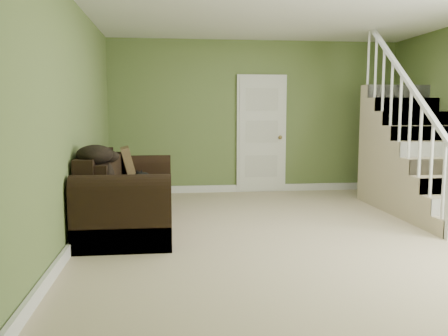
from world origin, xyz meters
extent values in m
cube|color=#C8B790|center=(0.00, 0.00, 0.00)|extent=(5.00, 5.50, 0.01)
cube|color=white|center=(0.00, 0.00, 2.60)|extent=(5.00, 5.50, 0.01)
cube|color=olive|center=(0.00, 2.75, 1.30)|extent=(5.00, 0.04, 2.60)
cube|color=olive|center=(0.00, -2.75, 1.30)|extent=(5.00, 0.04, 2.60)
cube|color=olive|center=(-2.50, 0.00, 1.30)|extent=(0.04, 5.50, 2.60)
cube|color=white|center=(0.00, 2.72, 0.06)|extent=(5.00, 0.04, 0.12)
cube|color=white|center=(-2.47, 0.00, 0.06)|extent=(0.04, 5.50, 0.12)
cube|color=white|center=(0.10, 2.71, 1.01)|extent=(0.86, 0.05, 2.02)
cube|color=white|center=(0.10, 2.69, 1.00)|extent=(0.78, 0.04, 1.96)
sphere|color=olive|center=(0.42, 2.65, 0.95)|extent=(0.07, 0.07, 0.07)
cylinder|color=white|center=(1.55, -0.46, 0.65)|extent=(0.04, 0.04, 0.90)
cylinder|color=white|center=(1.55, -0.19, 0.85)|extent=(0.04, 0.04, 0.90)
cylinder|color=white|center=(1.55, 0.08, 1.05)|extent=(0.04, 0.04, 0.90)
cube|color=#C8B790|center=(2.00, 0.35, 0.40)|extent=(1.00, 0.27, 0.80)
cylinder|color=white|center=(1.55, 0.35, 1.25)|extent=(0.04, 0.04, 0.90)
cube|color=#C8B790|center=(2.00, 0.62, 0.50)|extent=(1.00, 0.27, 1.00)
cylinder|color=white|center=(1.55, 0.62, 1.45)|extent=(0.04, 0.04, 0.90)
cube|color=#C8B790|center=(2.00, 0.89, 0.60)|extent=(1.00, 0.27, 1.20)
cylinder|color=white|center=(1.55, 0.89, 1.65)|extent=(0.04, 0.04, 0.90)
cube|color=#C8B790|center=(2.00, 1.16, 0.70)|extent=(1.00, 0.27, 1.40)
cylinder|color=white|center=(1.55, 1.16, 1.85)|extent=(0.04, 0.04, 0.90)
cube|color=#C8B790|center=(2.00, 1.43, 0.80)|extent=(1.00, 0.27, 1.60)
cylinder|color=white|center=(1.55, 1.43, 2.05)|extent=(0.04, 0.04, 0.90)
cube|color=#C8B790|center=(2.00, 1.70, 0.90)|extent=(1.00, 0.27, 1.80)
cylinder|color=white|center=(1.55, 1.70, 2.25)|extent=(0.04, 0.04, 0.90)
cube|color=white|center=(1.55, 0.62, 1.90)|extent=(0.06, 2.46, 1.84)
cube|color=black|center=(-1.97, 0.37, 0.13)|extent=(0.99, 2.30, 0.26)
cube|color=black|center=(-1.87, 0.37, 0.38)|extent=(0.75, 1.74, 0.23)
cube|color=black|center=(-1.97, -0.65, 0.32)|extent=(0.99, 0.26, 0.65)
cube|color=black|center=(-1.97, 1.39, 0.32)|extent=(0.99, 0.26, 0.65)
cylinder|color=black|center=(-1.97, -0.65, 0.65)|extent=(0.99, 0.26, 0.26)
cylinder|color=black|center=(-1.97, 1.39, 0.65)|extent=(0.99, 0.26, 0.26)
cube|color=black|center=(-2.36, 0.37, 0.58)|extent=(0.21, 1.78, 0.66)
cube|color=black|center=(-2.20, 0.37, 0.66)|extent=(0.15, 1.72, 0.37)
cube|color=black|center=(-2.26, 1.66, 0.28)|extent=(0.57, 0.57, 0.56)
cylinder|color=silver|center=(-2.34, 1.60, 0.66)|extent=(0.06, 0.06, 0.20)
cylinder|color=#2D43B0|center=(-2.34, 1.60, 0.66)|extent=(0.07, 0.07, 0.05)
cylinder|color=white|center=(-2.34, 1.60, 0.78)|extent=(0.03, 0.03, 0.03)
cylinder|color=silver|center=(-2.20, 1.64, 0.66)|extent=(0.06, 0.06, 0.20)
cylinder|color=#2D43B0|center=(-2.20, 1.64, 0.66)|extent=(0.07, 0.07, 0.05)
cylinder|color=white|center=(-2.20, 1.64, 0.78)|extent=(0.03, 0.03, 0.03)
cylinder|color=silver|center=(-2.26, 1.75, 0.66)|extent=(0.06, 0.06, 0.20)
cylinder|color=#2D43B0|center=(-2.26, 1.75, 0.66)|extent=(0.07, 0.07, 0.05)
cylinder|color=white|center=(-2.26, 1.75, 0.78)|extent=(0.03, 0.03, 0.03)
ellipsoid|color=black|center=(-1.81, 0.57, 0.57)|extent=(0.24, 0.32, 0.15)
ellipsoid|color=white|center=(-1.81, 0.50, 0.54)|extent=(0.12, 0.14, 0.08)
sphere|color=black|center=(-1.81, 0.42, 0.62)|extent=(0.13, 0.13, 0.10)
ellipsoid|color=white|center=(-1.81, 0.38, 0.60)|extent=(0.06, 0.06, 0.05)
cone|color=black|center=(-1.84, 0.43, 0.67)|extent=(0.05, 0.05, 0.05)
cone|color=black|center=(-1.79, 0.43, 0.67)|extent=(0.05, 0.05, 0.05)
cylinder|color=black|center=(-1.74, 0.67, 0.51)|extent=(0.04, 0.21, 0.03)
ellipsoid|color=yellow|center=(-1.89, -0.10, 0.52)|extent=(0.14, 0.16, 0.05)
cube|color=#432D1B|center=(-2.05, 1.21, 0.69)|extent=(0.26, 0.47, 0.46)
ellipsoid|color=black|center=(-2.28, -0.21, 0.94)|extent=(0.39, 0.51, 0.21)
camera|label=1|loc=(-1.48, -5.37, 1.40)|focal=38.00mm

